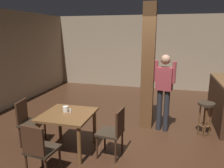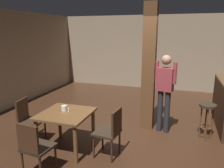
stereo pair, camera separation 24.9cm
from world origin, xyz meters
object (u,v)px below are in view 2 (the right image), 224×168
at_px(chair_west, 28,118).
at_px(bar_stool_near, 207,113).
at_px(chair_south, 35,146).
at_px(chair_east, 111,130).
at_px(standing_person, 165,88).
at_px(salt_shaker, 69,110).
at_px(dining_table, 66,119).
at_px(napkin_cup, 64,108).

bearing_deg(chair_west, bar_stool_near, 20.43).
relative_size(chair_south, bar_stool_near, 1.19).
distance_m(chair_east, standing_person, 1.62).
bearing_deg(salt_shaker, dining_table, -124.43).
bearing_deg(bar_stool_near, standing_person, 176.08).
bearing_deg(chair_south, bar_stool_near, 39.68).
bearing_deg(dining_table, chair_east, 0.21).
xyz_separation_m(chair_west, bar_stool_near, (3.40, 1.27, 0.05)).
bearing_deg(napkin_cup, chair_east, -4.33).
relative_size(chair_east, standing_person, 0.52).
relative_size(dining_table, chair_south, 1.02).
bearing_deg(chair_east, chair_south, -136.16).
xyz_separation_m(dining_table, chair_south, (-0.04, -0.88, -0.10)).
xyz_separation_m(salt_shaker, bar_stool_near, (2.51, 1.22, -0.21)).
bearing_deg(salt_shaker, bar_stool_near, 25.88).
bearing_deg(chair_south, dining_table, 87.35).
bearing_deg(chair_east, dining_table, -179.79).
height_order(chair_south, napkin_cup, chair_south).
distance_m(dining_table, salt_shaker, 0.18).
bearing_deg(standing_person, chair_west, -152.23).
distance_m(chair_south, salt_shaker, 0.97).
bearing_deg(bar_stool_near, chair_west, -159.57).
relative_size(dining_table, napkin_cup, 8.63).
relative_size(dining_table, salt_shaker, 11.96).
bearing_deg(chair_west, standing_person, 27.77).
relative_size(chair_east, napkin_cup, 8.50).
xyz_separation_m(dining_table, chair_east, (0.88, 0.00, -0.10)).
bearing_deg(salt_shaker, chair_east, -3.12).
xyz_separation_m(dining_table, chair_west, (-0.86, 0.00, -0.10)).
height_order(chair_east, napkin_cup, chair_east).
distance_m(chair_east, salt_shaker, 0.88).
height_order(chair_south, standing_person, standing_person).
bearing_deg(napkin_cup, standing_person, 35.80).
distance_m(standing_person, bar_stool_near, 0.99).
bearing_deg(chair_south, salt_shaker, 85.41).
xyz_separation_m(chair_south, napkin_cup, (-0.03, 0.95, 0.28)).
relative_size(dining_table, bar_stool_near, 1.21).
distance_m(chair_south, chair_east, 1.27).
height_order(chair_west, salt_shaker, chair_west).
xyz_separation_m(napkin_cup, salt_shaker, (0.11, -0.03, -0.01)).
xyz_separation_m(chair_west, salt_shaker, (0.89, 0.05, 0.26)).
bearing_deg(dining_table, napkin_cup, 133.91).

